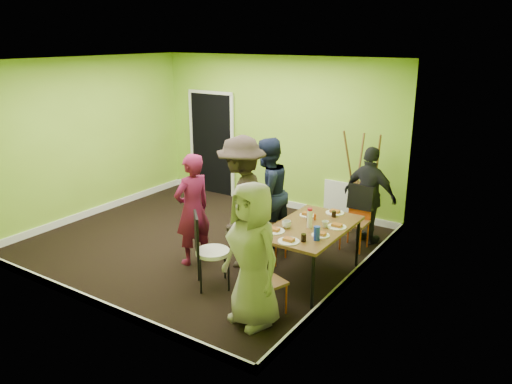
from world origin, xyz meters
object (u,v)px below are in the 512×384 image
(thermos, at_px, (310,219))
(person_standing, at_px, (193,209))
(chair_left_far, at_px, (272,220))
(blue_bottle, at_px, (317,233))
(easel, at_px, (361,181))
(dining_table, at_px, (311,230))
(person_left_near, at_px, (242,202))
(chair_left_near, at_px, (257,233))
(chair_back_end, at_px, (360,204))
(chair_front_end, at_px, (264,277))
(orange_bottle, at_px, (315,217))
(chair_bentwood, at_px, (207,247))
(person_front_end, at_px, (252,255))
(person_left_far, at_px, (267,193))
(person_back_end, at_px, (370,196))

(thermos, bearing_deg, person_standing, -166.12)
(chair_left_far, xyz_separation_m, blue_bottle, (1.14, -0.82, 0.32))
(easel, height_order, blue_bottle, easel)
(dining_table, xyz_separation_m, person_left_near, (-1.03, -0.11, 0.23))
(chair_left_near, bearing_deg, chair_back_end, 158.79)
(chair_left_far, relative_size, blue_bottle, 5.19)
(chair_back_end, height_order, person_standing, person_standing)
(person_left_near, bearing_deg, chair_front_end, 23.71)
(dining_table, relative_size, orange_bottle, 19.02)
(chair_bentwood, height_order, blue_bottle, chair_bentwood)
(dining_table, distance_m, person_left_near, 1.06)
(person_standing, bearing_deg, chair_bentwood, 66.09)
(orange_bottle, xyz_separation_m, person_front_end, (0.02, -1.56, 0.04))
(dining_table, relative_size, person_standing, 0.94)
(thermos, bearing_deg, orange_bottle, 103.83)
(easel, height_order, person_left_far, person_left_far)
(blue_bottle, relative_size, person_left_far, 0.10)
(chair_back_end, height_order, person_left_near, person_left_near)
(blue_bottle, bearing_deg, chair_back_end, 95.09)
(chair_left_near, bearing_deg, person_standing, -53.21)
(chair_bentwood, bearing_deg, person_front_end, 23.95)
(person_back_end, bearing_deg, person_standing, 60.11)
(easel, xyz_separation_m, person_back_end, (0.37, -0.56, -0.05))
(dining_table, relative_size, chair_front_end, 1.76)
(chair_left_far, bearing_deg, person_left_far, -155.46)
(chair_bentwood, relative_size, blue_bottle, 5.69)
(blue_bottle, relative_size, orange_bottle, 2.24)
(dining_table, relative_size, person_front_end, 0.90)
(chair_left_far, xyz_separation_m, easel, (0.69, 1.73, 0.30))
(easel, height_order, thermos, easel)
(person_front_end, bearing_deg, person_left_far, 134.23)
(dining_table, xyz_separation_m, person_front_end, (-0.05, -1.31, 0.14))
(dining_table, height_order, chair_bentwood, chair_bentwood)
(person_front_end, bearing_deg, chair_bentwood, 174.51)
(chair_bentwood, relative_size, thermos, 4.33)
(chair_back_end, distance_m, blue_bottle, 1.80)
(thermos, height_order, person_left_near, person_left_near)
(dining_table, bearing_deg, chair_back_end, 85.52)
(thermos, height_order, orange_bottle, thermos)
(thermos, distance_m, orange_bottle, 0.32)
(orange_bottle, xyz_separation_m, person_standing, (-1.56, -0.70, 0.01))
(chair_left_near, distance_m, chair_front_end, 1.31)
(chair_bentwood, xyz_separation_m, person_front_end, (0.95, -0.38, 0.28))
(chair_left_near, height_order, person_left_far, person_left_far)
(orange_bottle, bearing_deg, person_front_end, -89.18)
(chair_bentwood, height_order, thermos, chair_bentwood)
(chair_left_far, height_order, person_standing, person_standing)
(chair_back_end, relative_size, chair_bentwood, 0.95)
(chair_back_end, height_order, easel, easel)
(chair_bentwood, relative_size, person_standing, 0.63)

